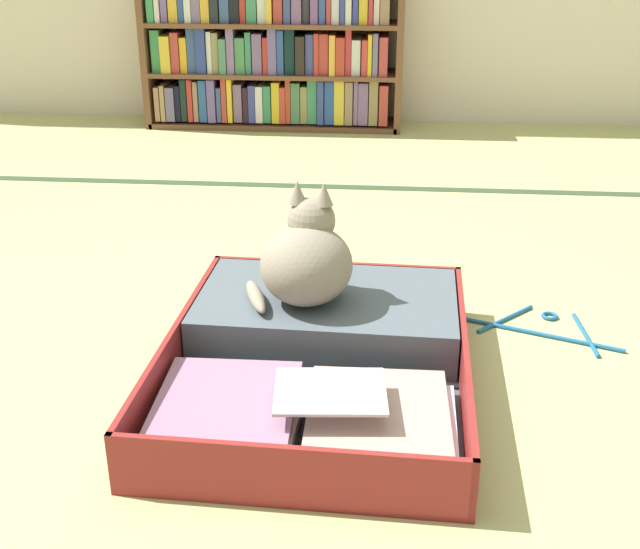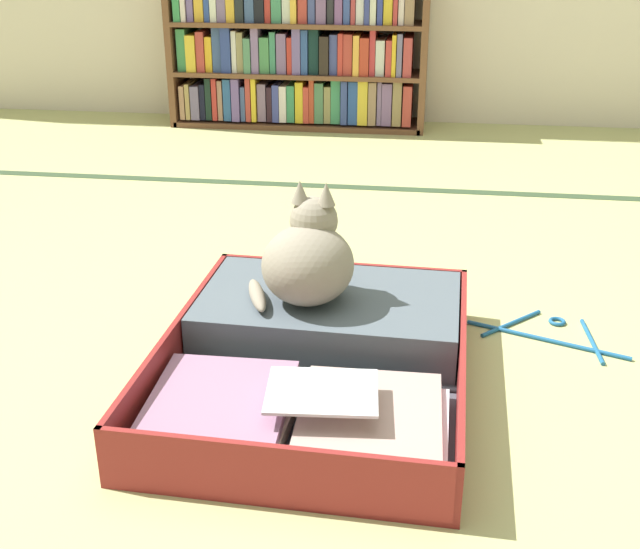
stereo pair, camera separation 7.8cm
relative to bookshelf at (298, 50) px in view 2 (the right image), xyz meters
The scene contains 6 objects.
ground_plane 2.29m from the bookshelf, 83.24° to the right, with size 10.00×10.00×0.00m, color tan.
tatami_border 1.02m from the bookshelf, 73.96° to the right, with size 4.80×0.05×0.00m.
bookshelf is the anchor object (origin of this frame).
open_suitcase 2.29m from the bookshelf, 79.71° to the right, with size 0.64×0.79×0.12m.
black_cat 2.16m from the bookshelf, 80.17° to the right, with size 0.27×0.24×0.26m.
clothes_hanger 2.23m from the bookshelf, 65.22° to the right, with size 0.36×0.25×0.01m.
Camera 2 is at (0.35, -1.47, 0.90)m, focal length 45.18 mm.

